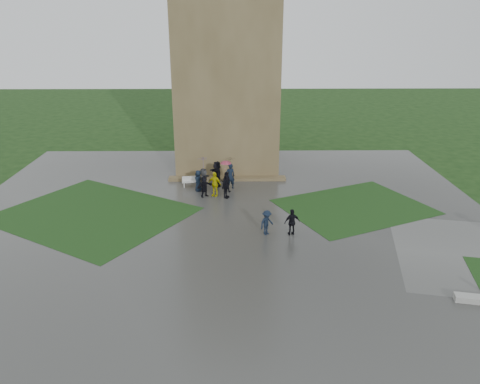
{
  "coord_description": "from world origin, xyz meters",
  "views": [
    {
      "loc": [
        0.58,
        -23.55,
        11.79
      ],
      "look_at": [
        0.92,
        4.74,
        1.2
      ],
      "focal_mm": 35.0,
      "sensor_mm": 36.0,
      "label": 1
    }
  ],
  "objects_px": {
    "pedestrian_mid": "(267,223)",
    "pedestrian_near": "(292,222)",
    "bench": "(191,181)",
    "tower": "(227,55)"
  },
  "relations": [
    {
      "from": "tower",
      "to": "pedestrian_mid",
      "type": "height_order",
      "value": "tower"
    },
    {
      "from": "tower",
      "to": "bench",
      "type": "xyz_separation_m",
      "value": [
        -2.65,
        -5.88,
        -8.59
      ]
    },
    {
      "from": "pedestrian_mid",
      "to": "pedestrian_near",
      "type": "distance_m",
      "value": 1.45
    },
    {
      "from": "tower",
      "to": "pedestrian_mid",
      "type": "xyz_separation_m",
      "value": [
        2.4,
        -14.09,
        -8.24
      ]
    },
    {
      "from": "pedestrian_near",
      "to": "tower",
      "type": "bearing_deg",
      "value": -89.85
    },
    {
      "from": "bench",
      "to": "tower",
      "type": "bearing_deg",
      "value": 57.79
    },
    {
      "from": "bench",
      "to": "pedestrian_near",
      "type": "height_order",
      "value": "pedestrian_near"
    },
    {
      "from": "tower",
      "to": "pedestrian_near",
      "type": "relative_size",
      "value": 11.51
    },
    {
      "from": "bench",
      "to": "pedestrian_near",
      "type": "relative_size",
      "value": 0.87
    },
    {
      "from": "tower",
      "to": "bench",
      "type": "relative_size",
      "value": 13.17
    }
  ]
}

